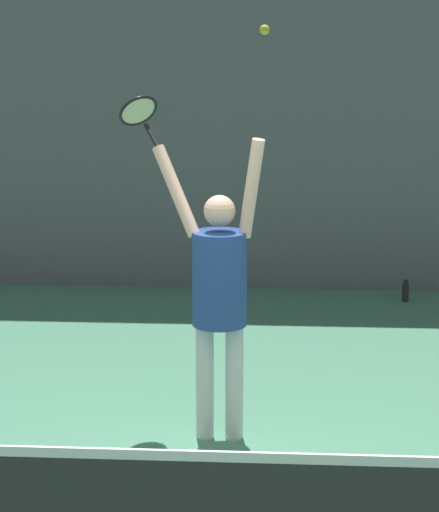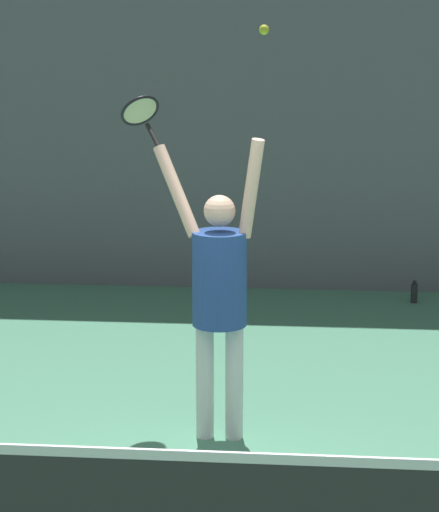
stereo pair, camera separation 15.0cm
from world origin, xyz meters
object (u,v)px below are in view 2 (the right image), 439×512
at_px(tennis_ball, 264,30).
at_px(water_bottle, 414,293).
at_px(tennis_player, 219,287).
at_px(tennis_racket, 141,113).

xyz_separation_m(tennis_ball, water_bottle, (1.56, 4.00, -2.80)).
xyz_separation_m(tennis_player, tennis_ball, (0.31, -0.14, 1.77)).
distance_m(tennis_racket, tennis_ball, 1.23).
height_order(tennis_player, water_bottle, tennis_player).
bearing_deg(water_bottle, tennis_ball, -111.34).
bearing_deg(water_bottle, tennis_player, -115.86).
height_order(tennis_ball, water_bottle, tennis_ball).
bearing_deg(tennis_player, tennis_ball, -25.21).
bearing_deg(tennis_racket, tennis_player, -35.21).
distance_m(tennis_player, water_bottle, 4.40).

